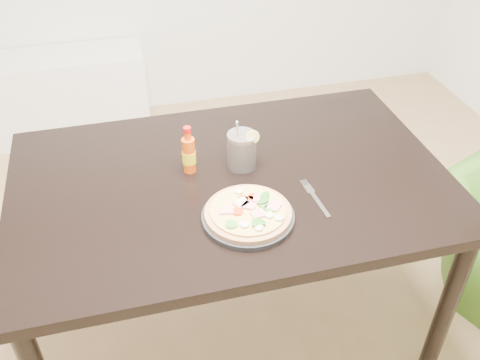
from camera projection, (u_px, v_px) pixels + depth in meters
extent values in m
cube|color=black|center=(231.00, 183.00, 1.73)|extent=(1.40, 0.90, 0.04)
cylinder|color=black|center=(445.00, 311.00, 1.78)|extent=(0.06, 0.06, 0.71)
cylinder|color=black|center=(53.00, 223.00, 2.13)|extent=(0.06, 0.06, 0.71)
cylinder|color=black|center=(350.00, 175.00, 2.38)|extent=(0.06, 0.06, 0.71)
cylinder|color=black|center=(248.00, 217.00, 1.55)|extent=(0.27, 0.27, 0.02)
cylinder|color=tan|center=(248.00, 213.00, 1.54)|extent=(0.25, 0.25, 0.01)
cylinder|color=#E8CD65|center=(248.00, 210.00, 1.54)|extent=(0.22, 0.22, 0.01)
cube|color=pink|center=(258.00, 214.00, 1.52)|extent=(0.04, 0.04, 0.01)
cube|color=pink|center=(241.00, 203.00, 1.55)|extent=(0.05, 0.05, 0.01)
cube|color=pink|center=(259.00, 199.00, 1.57)|extent=(0.05, 0.05, 0.01)
cube|color=pink|center=(274.00, 206.00, 1.54)|extent=(0.05, 0.05, 0.01)
cube|color=pink|center=(249.00, 205.00, 1.55)|extent=(0.05, 0.05, 0.01)
cube|color=pink|center=(226.00, 210.00, 1.53)|extent=(0.05, 0.04, 0.01)
cylinder|color=red|center=(238.00, 212.00, 1.52)|extent=(0.03, 0.03, 0.01)
cylinder|color=red|center=(243.00, 199.00, 1.57)|extent=(0.03, 0.03, 0.01)
cylinder|color=red|center=(250.00, 200.00, 1.57)|extent=(0.03, 0.03, 0.01)
cylinder|color=red|center=(254.00, 197.00, 1.58)|extent=(0.03, 0.03, 0.01)
cylinder|color=#40842C|center=(231.00, 224.00, 1.48)|extent=(0.03, 0.03, 0.01)
cylinder|color=#40842C|center=(264.00, 205.00, 1.55)|extent=(0.03, 0.03, 0.01)
cylinder|color=#40842C|center=(270.00, 209.00, 1.53)|extent=(0.03, 0.03, 0.01)
ellipsoid|color=beige|center=(279.00, 217.00, 1.50)|extent=(0.03, 0.03, 0.01)
ellipsoid|color=beige|center=(259.00, 227.00, 1.47)|extent=(0.03, 0.03, 0.01)
ellipsoid|color=beige|center=(240.00, 202.00, 1.55)|extent=(0.03, 0.03, 0.01)
ellipsoid|color=beige|center=(242.00, 200.00, 1.56)|extent=(0.03, 0.03, 0.01)
ellipsoid|color=beige|center=(239.00, 191.00, 1.60)|extent=(0.03, 0.03, 0.01)
ellipsoid|color=beige|center=(245.00, 224.00, 1.48)|extent=(0.03, 0.03, 0.01)
ellipsoid|color=beige|center=(269.00, 215.00, 1.51)|extent=(0.03, 0.03, 0.01)
ellipsoid|color=#226D1A|center=(263.00, 200.00, 1.55)|extent=(0.05, 0.03, 0.00)
ellipsoid|color=#226D1A|center=(259.00, 222.00, 1.48)|extent=(0.05, 0.04, 0.00)
ellipsoid|color=#226D1A|center=(265.00, 195.00, 1.57)|extent=(0.04, 0.04, 0.00)
ellipsoid|color=#226D1A|center=(256.00, 222.00, 1.48)|extent=(0.04, 0.05, 0.00)
cylinder|color=#E34D0D|center=(189.00, 155.00, 1.71)|extent=(0.04, 0.04, 0.12)
cylinder|color=yellow|center=(189.00, 157.00, 1.71)|extent=(0.04, 0.04, 0.04)
cylinder|color=#E34D0D|center=(188.00, 136.00, 1.66)|extent=(0.02, 0.02, 0.03)
cylinder|color=red|center=(187.00, 130.00, 1.65)|extent=(0.02, 0.02, 0.02)
cylinder|color=black|center=(242.00, 152.00, 1.74)|extent=(0.09, 0.09, 0.11)
cylinder|color=silver|center=(242.00, 150.00, 1.73)|extent=(0.09, 0.09, 0.12)
cylinder|color=#F2E059|center=(253.00, 137.00, 1.69)|extent=(0.04, 0.01, 0.04)
cylinder|color=#B2B2B7|center=(238.00, 140.00, 1.72)|extent=(0.03, 0.06, 0.17)
cube|color=silver|center=(320.00, 205.00, 1.60)|extent=(0.02, 0.12, 0.00)
cube|color=silver|center=(309.00, 189.00, 1.66)|extent=(0.03, 0.04, 0.00)
cube|color=silver|center=(302.00, 184.00, 1.69)|extent=(0.01, 0.03, 0.00)
cube|color=silver|center=(304.00, 183.00, 1.69)|extent=(0.01, 0.03, 0.00)
cube|color=silver|center=(306.00, 183.00, 1.69)|extent=(0.01, 0.03, 0.00)
cube|color=silver|center=(307.00, 182.00, 1.69)|extent=(0.01, 0.03, 0.00)
cube|color=white|center=(26.00, 99.00, 3.15)|extent=(1.40, 0.34, 0.50)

